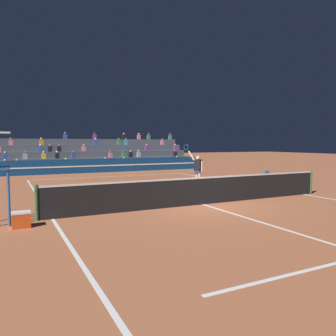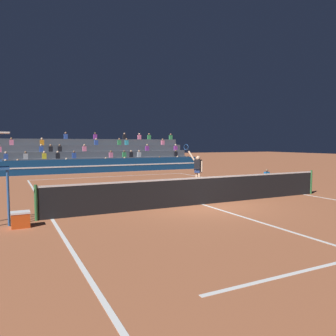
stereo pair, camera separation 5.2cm
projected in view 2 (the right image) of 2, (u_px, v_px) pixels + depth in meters
ground_plane at (202, 204)px, 12.59m from camera, size 120.00×120.00×0.00m
court_lines at (202, 204)px, 12.59m from camera, size 11.10×23.90×0.01m
tennis_net at (202, 190)px, 12.55m from camera, size 12.00×0.10×1.10m
sponsor_banner_wall at (99, 166)px, 26.35m from camera, size 18.00×0.26×1.10m
bleacher_stand at (88, 158)px, 29.71m from camera, size 18.86×4.75×3.38m
ball_kid_courtside at (267, 178)px, 19.31m from camera, size 0.30×0.36×0.84m
tennis_player at (198, 170)px, 16.79m from camera, size 0.57×1.17×2.37m
tennis_ball at (214, 184)px, 18.71m from camera, size 0.07×0.07×0.07m
equipment_cooler at (21, 219)px, 9.13m from camera, size 0.50×0.38×0.45m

